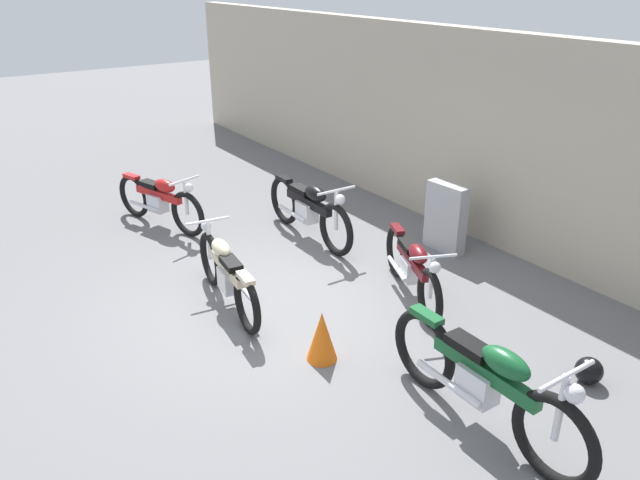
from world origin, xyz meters
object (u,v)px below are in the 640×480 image
Objects in this scene: stone_marker at (445,217)px; traffic_cone at (322,336)px; motorcycle_maroon at (412,268)px; helmet at (589,371)px; motorcycle_green at (485,382)px; motorcycle_black at (309,209)px; motorcycle_red at (160,200)px; motorcycle_cream at (227,273)px.

traffic_cone is (1.22, -2.95, -0.22)m from stone_marker.
helmet is at bearing 31.26° from motorcycle_maroon.
motorcycle_black is at bearing 166.92° from motorcycle_green.
motorcycle_green reaches higher than stone_marker.
motorcycle_red is 5.98m from motorcycle_green.
motorcycle_green is at bearing -96.74° from helmet.
stone_marker is at bearing 144.23° from motorcycle_maroon.
traffic_cone is 1.68m from motorcycle_maroon.
motorcycle_cream reaches higher than traffic_cone.
traffic_cone is at bearing -30.27° from motorcycle_black.
stone_marker is at bearing 44.66° from motorcycle_black.
motorcycle_black is at bearing -136.29° from stone_marker.
stone_marker reaches higher than motorcycle_cream.
motorcycle_green reaches higher than helmet.
traffic_cone is 3.08m from motorcycle_black.
motorcycle_maroon is at bearing 104.87° from traffic_cone.
helmet is 4.00m from motorcycle_cream.
motorcycle_maroon is 2.21m from motorcycle_cream.
stone_marker is 3.20m from helmet.
traffic_cone is at bearing -51.41° from motorcycle_maroon.
stone_marker is 1.79× the size of traffic_cone.
motorcycle_green is at bearing -11.82° from motorcycle_red.
stone_marker is 3.71m from motorcycle_green.
motorcycle_green reaches higher than motorcycle_maroon.
motorcycle_red is at bearing -162.35° from helmet.
motorcycle_green is 1.25× the size of motorcycle_maroon.
motorcycle_cream reaches higher than helmet.
motorcycle_black is at bearing -175.97° from helmet.
motorcycle_cream is at bearing -169.34° from traffic_cone.
motorcycle_green is (-0.16, -1.35, 0.35)m from helmet.
stone_marker is at bearing 26.32° from motorcycle_red.
traffic_cone reaches higher than helmet.
motorcycle_maroon is (-2.05, 1.06, -0.07)m from motorcycle_green.
motorcycle_black is (-4.26, 1.04, -0.02)m from motorcycle_green.
motorcycle_maroon is at bearing -113.14° from motorcycle_cream.
motorcycle_maroon is at bearing -172.46° from helmet.
motorcycle_green is at bearing -3.53° from motorcycle_maroon.
stone_marker is 1.96m from motorcycle_black.
motorcycle_cream is at bearing -96.60° from motorcycle_maroon.
motorcycle_green is at bearing -12.77° from motorcycle_black.
motorcycle_red reaches higher than motorcycle_cream.
traffic_cone is at bearing -17.02° from motorcycle_red.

